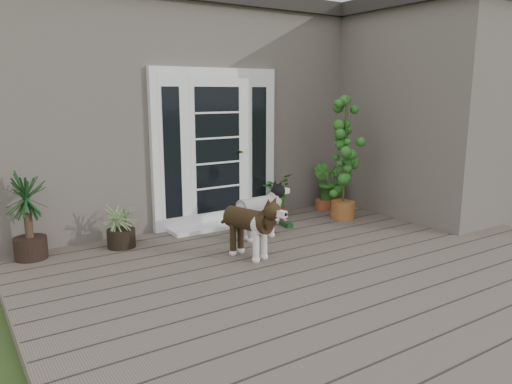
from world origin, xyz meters
TOP-DOWN VIEW (x-y plane):
  - deck at (0.00, 0.40)m, footprint 6.20×4.60m
  - house_main at (0.00, 4.65)m, footprint 7.40×4.00m
  - roof_main at (0.00, 4.65)m, footprint 7.60×4.20m
  - house_wing at (2.90, 1.50)m, footprint 1.60×2.40m
  - roof_wing at (2.90, 1.50)m, footprint 1.80×2.60m
  - door_unit at (-0.20, 2.60)m, footprint 1.90×0.14m
  - door_step at (-0.20, 2.40)m, footprint 1.60×0.40m
  - brindle_dog at (-0.63, 1.10)m, footprint 0.52×0.83m
  - white_dog at (-0.13, 1.65)m, footprint 0.76×0.38m
  - spider_plant at (-1.71, 2.24)m, footprint 0.74×0.74m
  - yucca at (-2.69, 2.39)m, footprint 0.81×0.81m
  - herb_a at (0.69, 2.40)m, footprint 0.60×0.60m
  - herb_b at (1.60, 2.38)m, footprint 0.48×0.48m
  - herb_c at (1.84, 2.40)m, footprint 0.37×0.37m
  - sapling at (1.45, 1.79)m, footprint 0.63×0.63m
  - clog_left at (-0.11, 2.02)m, footprint 0.24×0.29m
  - clog_right at (0.50, 1.90)m, footprint 0.16×0.29m

SIDE VIEW (x-z plane):
  - deck at x=0.00m, z-range 0.00..0.12m
  - door_step at x=-0.20m, z-range 0.12..0.17m
  - clog_left at x=-0.11m, z-range 0.12..0.20m
  - clog_right at x=0.50m, z-range 0.12..0.20m
  - herb_b at x=1.60m, z-range 0.12..0.63m
  - herb_c at x=1.84m, z-range 0.12..0.64m
  - herb_a at x=0.69m, z-range 0.12..0.69m
  - spider_plant at x=-1.71m, z-range 0.12..0.71m
  - white_dog at x=-0.13m, z-range 0.12..0.74m
  - brindle_dog at x=-0.63m, z-range 0.12..0.76m
  - yucca at x=-2.69m, z-range 0.12..1.09m
  - sapling at x=1.45m, z-range 0.12..1.95m
  - door_unit at x=-0.20m, z-range 0.12..2.27m
  - house_main at x=0.00m, z-range 0.00..3.10m
  - house_wing at x=2.90m, z-range 0.00..3.10m
  - roof_main at x=0.00m, z-range 3.10..3.30m
  - roof_wing at x=2.90m, z-range 3.10..3.30m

